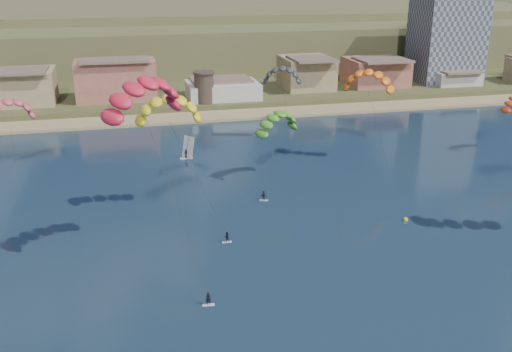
% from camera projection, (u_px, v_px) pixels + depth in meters
% --- Properties ---
extents(beach, '(2200.00, 12.00, 0.90)m').
position_uv_depth(beach, '(190.00, 117.00, 153.24)').
color(beach, tan).
rests_on(beach, ground).
extents(land, '(2200.00, 900.00, 4.00)m').
position_uv_depth(land, '(130.00, 5.00, 568.62)').
color(land, brown).
rests_on(land, ground).
extents(foothills, '(940.00, 210.00, 18.00)m').
position_uv_depth(foothills, '(203.00, 30.00, 270.79)').
color(foothills, brown).
rests_on(foothills, ground).
extents(town, '(400.00, 24.00, 12.00)m').
position_uv_depth(town, '(32.00, 83.00, 156.54)').
color(town, beige).
rests_on(town, ground).
extents(apartment_tower, '(20.00, 16.00, 32.00)m').
position_uv_depth(apartment_tower, '(447.00, 31.00, 185.86)').
color(apartment_tower, gray).
rests_on(apartment_tower, ground).
extents(watchtower, '(5.82, 5.82, 8.60)m').
position_uv_depth(watchtower, '(204.00, 87.00, 159.56)').
color(watchtower, '#47382D').
rests_on(watchtower, ground).
extents(kitesurfer_red, '(12.42, 18.88, 27.50)m').
position_uv_depth(kitesurfer_red, '(143.00, 91.00, 72.42)').
color(kitesurfer_red, silver).
rests_on(kitesurfer_red, ground).
extents(kitesurfer_yellow, '(12.43, 15.55, 22.38)m').
position_uv_depth(kitesurfer_yellow, '(169.00, 105.00, 89.52)').
color(kitesurfer_yellow, silver).
rests_on(kitesurfer_yellow, ground).
extents(kitesurfer_green, '(10.80, 14.30, 15.59)m').
position_uv_depth(kitesurfer_green, '(277.00, 119.00, 106.05)').
color(kitesurfer_green, silver).
rests_on(kitesurfer_green, ground).
extents(distant_kite_pink, '(10.64, 7.79, 17.36)m').
position_uv_depth(distant_kite_pink, '(7.00, 107.00, 104.62)').
color(distant_kite_pink, '#262626').
rests_on(distant_kite_pink, ground).
extents(distant_kite_dark, '(9.52, 7.06, 18.50)m').
position_uv_depth(distant_kite_dark, '(282.00, 72.00, 129.09)').
color(distant_kite_dark, '#262626').
rests_on(distant_kite_dark, ground).
extents(distant_kite_orange, '(10.96, 9.32, 20.28)m').
position_uv_depth(distant_kite_orange, '(369.00, 77.00, 115.32)').
color(distant_kite_orange, '#262626').
rests_on(distant_kite_orange, ground).
extents(windsurfer, '(2.62, 2.85, 4.61)m').
position_uv_depth(windsurfer, '(187.00, 152.00, 121.16)').
color(windsurfer, silver).
rests_on(windsurfer, ground).
extents(buoy, '(0.80, 0.80, 0.80)m').
position_uv_depth(buoy, '(405.00, 220.00, 92.28)').
color(buoy, yellow).
rests_on(buoy, ground).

